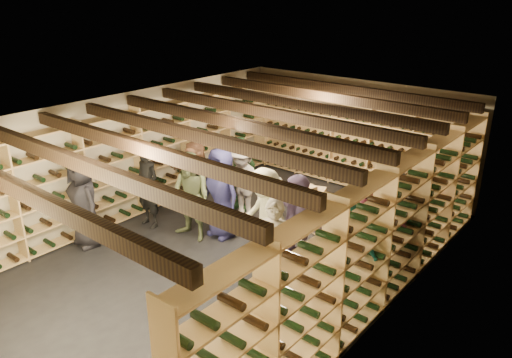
{
  "coord_description": "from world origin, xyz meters",
  "views": [
    {
      "loc": [
        5.06,
        -5.69,
        4.3
      ],
      "look_at": [
        0.23,
        0.2,
        1.32
      ],
      "focal_mm": 35.0,
      "sensor_mm": 36.0,
      "label": 1
    }
  ],
  "objects": [
    {
      "name": "person_1",
      "position": [
        -1.94,
        -0.34,
        0.79
      ],
      "size": [
        0.59,
        0.41,
        1.58
      ],
      "primitive_type": "imported",
      "rotation": [
        0.0,
        0.0,
        -0.05
      ],
      "color": "black",
      "rests_on": "ground"
    },
    {
      "name": "wine_rack_right",
      "position": [
        2.57,
        0.0,
        1.08
      ],
      "size": [
        0.32,
        7.5,
        2.15
      ],
      "color": "tan",
      "rests_on": "ground"
    },
    {
      "name": "wine_rack_left",
      "position": [
        -2.57,
        0.0,
        1.08
      ],
      "size": [
        0.32,
        7.5,
        2.15
      ],
      "color": "tan",
      "rests_on": "ground"
    },
    {
      "name": "ceiling_joists",
      "position": [
        0.0,
        0.0,
        2.26
      ],
      "size": [
        5.4,
        7.12,
        0.18
      ],
      "color": "black",
      "rests_on": "ground"
    },
    {
      "name": "ground",
      "position": [
        0.0,
        0.0,
        0.0
      ],
      "size": [
        8.0,
        8.0,
        0.0
      ],
      "primitive_type": "plane",
      "color": "black",
      "rests_on": "ground"
    },
    {
      "name": "person_7",
      "position": [
        1.39,
        -0.81,
        0.81
      ],
      "size": [
        0.68,
        0.56,
        1.61
      ],
      "primitive_type": "imported",
      "rotation": [
        0.0,
        0.0,
        0.33
      ],
      "color": "gray",
      "rests_on": "ground"
    },
    {
      "name": "person_9",
      "position": [
        -0.7,
        0.91,
        0.8
      ],
      "size": [
        1.05,
        0.62,
        1.6
      ],
      "primitive_type": "imported",
      "rotation": [
        0.0,
        0.0,
        0.02
      ],
      "color": "#B9B1A9",
      "rests_on": "ground"
    },
    {
      "name": "crate_stack_left",
      "position": [
        0.08,
        1.79,
        0.34
      ],
      "size": [
        0.56,
        0.44,
        0.68
      ],
      "rotation": [
        0.0,
        0.0,
        -0.24
      ],
      "color": "tan",
      "rests_on": "ground"
    },
    {
      "name": "person_3",
      "position": [
        0.59,
        -0.02,
        0.82
      ],
      "size": [
        1.19,
        0.89,
        1.64
      ],
      "primitive_type": "imported",
      "rotation": [
        0.0,
        0.0,
        -0.3
      ],
      "color": "beige",
      "rests_on": "ground"
    },
    {
      "name": "person_12",
      "position": [
        2.16,
        1.3,
        0.79
      ],
      "size": [
        0.89,
        0.72,
        1.58
      ],
      "primitive_type": "imported",
      "rotation": [
        0.0,
        0.0,
        -0.33
      ],
      "color": "#2F2E33",
      "rests_on": "ground"
    },
    {
      "name": "person_11",
      "position": [
        0.89,
        0.44,
        0.74
      ],
      "size": [
        1.44,
        0.73,
        1.48
      ],
      "primitive_type": "imported",
      "rotation": [
        0.0,
        0.0,
        -0.23
      ],
      "color": "slate",
      "rests_on": "ground"
    },
    {
      "name": "person_4",
      "position": [
        2.18,
        -0.25,
        0.81
      ],
      "size": [
        1.0,
        0.51,
        1.63
      ],
      "primitive_type": "imported",
      "rotation": [
        0.0,
        0.0,
        0.12
      ],
      "color": "#186B66",
      "rests_on": "ground"
    },
    {
      "name": "wine_rack_back",
      "position": [
        0.0,
        3.83,
        1.07
      ],
      "size": [
        4.7,
        0.3,
        2.15
      ],
      "color": "tan",
      "rests_on": "ground"
    },
    {
      "name": "person_6",
      "position": [
        -0.6,
        0.24,
        0.84
      ],
      "size": [
        0.86,
        0.6,
        1.68
      ],
      "primitive_type": "imported",
      "rotation": [
        0.0,
        0.0,
        -0.09
      ],
      "color": "#1C1C44",
      "rests_on": "ground"
    },
    {
      "name": "person_10",
      "position": [
        -1.09,
        1.3,
        0.77
      ],
      "size": [
        0.92,
        0.41,
        1.54
      ],
      "primitive_type": "imported",
      "rotation": [
        0.0,
        0.0,
        0.04
      ],
      "color": "#244C27",
      "rests_on": "ground"
    },
    {
      "name": "person_5",
      "position": [
        -1.73,
        0.69,
        0.74
      ],
      "size": [
        1.44,
        0.77,
        1.48
      ],
      "primitive_type": "imported",
      "rotation": [
        0.0,
        0.0,
        -0.26
      ],
      "color": "brown",
      "rests_on": "ground"
    },
    {
      "name": "person_0",
      "position": [
        -2.18,
        -1.52,
        0.81
      ],
      "size": [
        0.85,
        0.61,
        1.62
      ],
      "primitive_type": "imported",
      "rotation": [
        0.0,
        0.0,
        -0.12
      ],
      "color": "black",
      "rests_on": "ground"
    },
    {
      "name": "person_2",
      "position": [
        -0.93,
        -0.2,
        0.81
      ],
      "size": [
        0.81,
        0.64,
        1.62
      ],
      "primitive_type": "imported",
      "rotation": [
        0.0,
        0.0,
        0.03
      ],
      "color": "#545E3C",
      "rests_on": "ground"
    },
    {
      "name": "walls",
      "position": [
        0.0,
        0.0,
        1.2
      ],
      "size": [
        5.52,
        8.02,
        2.4
      ],
      "color": "tan",
      "rests_on": "ground"
    },
    {
      "name": "crate_stack_right",
      "position": [
        0.1,
        2.1,
        0.26
      ],
      "size": [
        0.58,
        0.47,
        0.51
      ],
      "rotation": [
        0.0,
        0.0,
        0.32
      ],
      "color": "tan",
      "rests_on": "ground"
    },
    {
      "name": "person_8",
      "position": [
        2.18,
        0.75,
        0.86
      ],
      "size": [
        1.01,
        0.9,
        1.73
      ],
      "primitive_type": "imported",
      "rotation": [
        0.0,
        0.0,
        0.34
      ],
      "color": "#47151E",
      "rests_on": "ground"
    },
    {
      "name": "crate_loose",
      "position": [
        0.75,
        1.47,
        0.09
      ],
      "size": [
        0.56,
        0.43,
        0.17
      ],
      "primitive_type": "cube",
      "rotation": [
        0.0,
        0.0,
        -0.21
      ],
      "color": "tan",
      "rests_on": "ground"
    },
    {
      "name": "ceiling",
      "position": [
        0.0,
        0.0,
        2.4
      ],
      "size": [
        5.5,
        8.0,
        0.01
      ],
      "primitive_type": "cube",
      "color": "beige",
      "rests_on": "walls"
    }
  ]
}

